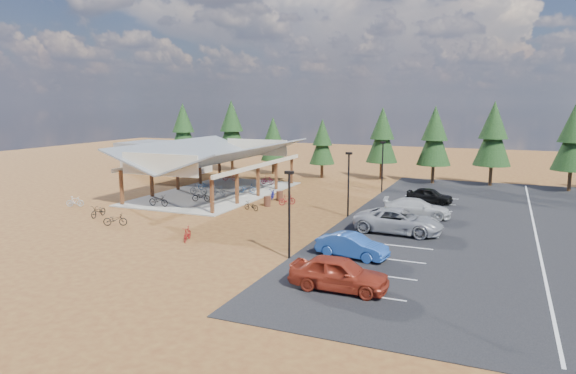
{
  "coord_description": "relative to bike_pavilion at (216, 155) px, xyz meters",
  "views": [
    {
      "loc": [
        16.17,
        -36.51,
        8.99
      ],
      "look_at": [
        0.11,
        1.35,
        2.17
      ],
      "focal_mm": 32.0,
      "sensor_mm": 36.0,
      "label": 1
    }
  ],
  "objects": [
    {
      "name": "ground",
      "position": [
        10.0,
        -7.0,
        -3.82
      ],
      "size": [
        140.0,
        140.0,
        0.0
      ],
      "primitive_type": "plane",
      "color": "brown",
      "rests_on": "ground"
    },
    {
      "name": "asphalt_lot",
      "position": [
        28.5,
        -4.0,
        -3.8
      ],
      "size": [
        27.0,
        44.0,
        0.04
      ],
      "primitive_type": "cube",
      "color": "black",
      "rests_on": "ground"
    },
    {
      "name": "concrete_pad",
      "position": [
        0.0,
        0.0,
        -3.77
      ],
      "size": [
        10.6,
        18.6,
        0.1
      ],
      "primitive_type": "cube",
      "color": "gray",
      "rests_on": "ground"
    },
    {
      "name": "bike_pavilion",
      "position": [
        0.0,
        0.0,
        0.0
      ],
      "size": [
        11.65,
        19.4,
        4.97
      ],
      "color": "#5B2F1A",
      "rests_on": "concrete_pad"
    },
    {
      "name": "outbuilding",
      "position": [
        -14.0,
        11.0,
        -1.8
      ],
      "size": [
        11.0,
        7.0,
        3.9
      ],
      "color": "#ADA593",
      "rests_on": "ground"
    },
    {
      "name": "lamp_post_0",
      "position": [
        15.0,
        -17.0,
        -0.85
      ],
      "size": [
        0.5,
        0.25,
        5.14
      ],
      "color": "black",
      "rests_on": "ground"
    },
    {
      "name": "lamp_post_1",
      "position": [
        15.0,
        -5.0,
        -0.85
      ],
      "size": [
        0.5,
        0.25,
        5.14
      ],
      "color": "black",
      "rests_on": "ground"
    },
    {
      "name": "lamp_post_2",
      "position": [
        15.0,
        7.0,
        -0.85
      ],
      "size": [
        0.5,
        0.25,
        5.14
      ],
      "color": "black",
      "rests_on": "ground"
    },
    {
      "name": "trash_bin_0",
      "position": [
        7.36,
        -3.82,
        -3.37
      ],
      "size": [
        0.6,
        0.6,
        0.9
      ],
      "primitive_type": "cylinder",
      "color": "#4A281A",
      "rests_on": "ground"
    },
    {
      "name": "trash_bin_1",
      "position": [
        7.32,
        -1.05,
        -3.37
      ],
      "size": [
        0.6,
        0.6,
        0.9
      ],
      "primitive_type": "cylinder",
      "color": "#4A281A",
      "rests_on": "ground"
    },
    {
      "name": "pine_0",
      "position": [
        -14.06,
        15.06,
        1.61
      ],
      "size": [
        3.82,
        3.82,
        8.9
      ],
      "color": "#382314",
      "rests_on": "ground"
    },
    {
      "name": "pine_1",
      "position": [
        -7.14,
        15.99,
        1.85
      ],
      "size": [
        3.99,
        3.99,
        9.29
      ],
      "color": "#382314",
      "rests_on": "ground"
    },
    {
      "name": "pine_2",
      "position": [
        -0.72,
        15.08,
        0.56
      ],
      "size": [
        3.08,
        3.08,
        7.18
      ],
      "color": "#382314",
      "rests_on": "ground"
    },
    {
      "name": "pine_3",
      "position": [
        6.17,
        14.06,
        0.48
      ],
      "size": [
        3.03,
        3.03,
        7.06
      ],
      "color": "#382314",
      "rests_on": "ground"
    },
    {
      "name": "pine_4",
      "position": [
        12.95,
        15.69,
        1.35
      ],
      "size": [
        3.63,
        3.63,
        8.47
      ],
      "color": "#382314",
      "rests_on": "ground"
    },
    {
      "name": "pine_5",
      "position": [
        18.95,
        14.84,
        1.45
      ],
      "size": [
        3.71,
        3.71,
        8.64
      ],
      "color": "#382314",
      "rests_on": "ground"
    },
    {
      "name": "pine_6",
      "position": [
        24.92,
        15.78,
        1.76
      ],
      "size": [
        3.92,
        3.92,
        9.14
      ],
      "color": "#382314",
      "rests_on": "ground"
    },
    {
      "name": "pine_7",
      "position": [
        32.42,
        15.02,
        1.64
      ],
      "size": [
        3.84,
        3.84,
        8.94
      ],
      "color": "#382314",
      "rests_on": "ground"
    },
    {
      "name": "bike_0",
      "position": [
        -1.15,
        -7.8,
        -3.23
      ],
      "size": [
        1.9,
        0.71,
        0.99
      ],
      "primitive_type": "imported",
      "rotation": [
        0.0,
        0.0,
        1.6
      ],
      "color": "black",
      "rests_on": "concrete_pad"
    },
    {
      "name": "bike_1",
      "position": [
        -1.03,
        -1.68,
        -3.18
      ],
      "size": [
        1.88,
        0.82,
        1.09
      ],
      "primitive_type": "imported",
      "rotation": [
        0.0,
        0.0,
        1.74
      ],
      "color": "gray",
      "rests_on": "concrete_pad"
    },
    {
      "name": "bike_2",
      "position": [
        -1.75,
        0.89,
        -3.25
      ],
      "size": [
        1.89,
        0.9,
        0.96
      ],
      "primitive_type": "imported",
      "rotation": [
        0.0,
        0.0,
        1.72
      ],
      "color": "#265A98",
      "rests_on": "concrete_pad"
    },
    {
      "name": "bike_3",
      "position": [
        -2.67,
        7.39,
        -3.21
      ],
      "size": [
        1.79,
        0.93,
        1.03
      ],
      "primitive_type": "imported",
      "rotation": [
        0.0,
        0.0,
        1.85
      ],
      "color": "maroon",
      "rests_on": "concrete_pad"
    },
    {
      "name": "bike_4",
      "position": [
        1.09,
        -4.55,
        -3.28
      ],
      "size": [
        1.77,
        1.01,
        0.88
      ],
      "primitive_type": "imported",
      "rotation": [
        0.0,
        0.0,
        1.84
      ],
      "color": "black",
      "rests_on": "concrete_pad"
    },
    {
      "name": "bike_5",
      "position": [
        1.0,
        -1.37,
        -3.2
      ],
      "size": [
        1.81,
        0.75,
        1.05
      ],
      "primitive_type": "imported",
      "rotation": [
        0.0,
        0.0,
        1.42
      ],
      "color": "gray",
      "rests_on": "concrete_pad"
    },
    {
      "name": "bike_6",
      "position": [
        2.81,
        1.09,
        -3.26
      ],
      "size": [
        1.88,
        1.15,
        0.93
      ],
      "primitive_type": "imported",
      "rotation": [
        0.0,
        0.0,
        1.89
      ],
      "color": "navy",
      "rests_on": "concrete_pad"
    },
    {
      "name": "bike_7",
      "position": [
        2.41,
        6.7,
        -3.26
      ],
      "size": [
        1.57,
        0.52,
        0.93
      ],
      "primitive_type": "imported",
      "rotation": [
        0.0,
        0.0,
        1.52
      ],
      "color": "maroon",
      "rests_on": "concrete_pad"
    },
    {
      "name": "bike_8",
      "position": [
        -3.13,
        -12.84,
        -3.34
      ],
      "size": [
        0.95,
        1.94,
        0.98
      ],
      "primitive_type": "imported",
      "rotation": [
        0.0,
        0.0,
        0.17
      ],
      "color": "black",
      "rests_on": "ground"
    },
    {
      "name": "bike_9",
      "position": [
        -8.0,
        -10.45,
        -3.37
      ],
      "size": [
        1.54,
        1.05,
        0.91
      ],
      "primitive_type": "imported",
      "rotation": [
        0.0,
        0.0,
        2.02
      ],
      "color": "#9FA3A7",
      "rests_on": "ground"
    },
    {
      "name": "bike_11",
      "position": [
        7.38,
        -16.1,
        -3.34
      ],
      "size": [
        0.94,
        1.67,
        0.97
      ],
      "primitive_type": "imported",
      "rotation": [
        0.0,
        0.0,
        0.32
      ],
      "color": "maroon",
      "rests_on": "ground"
    },
    {
      "name": "bike_12",
      "position": [
        0.08,
        -14.6,
        -3.37
      ],
      "size": [
        1.83,
        1.29,
        0.91
      ],
      "primitive_type": "imported",
      "rotation": [
        0.0,
        0.0,
        2.01
      ],
      "color": "black",
      "rests_on": "ground"
    },
    {
      "name": "bike_14",
      "position": [
        6.36,
        -0.47,
        -3.32
      ],
      "size": [
        1.26,
        2.03,
        1.01
      ],
      "primitive_type": "imported",
      "rotation": [
        0.0,
        0.0,
        0.34
      ],
      "color": "navy",
      "rests_on": "ground"
    },
    {
      "name": "bike_15",
      "position": [
        8.72,
        -2.56,
        -3.35
      ],
      "size": [
        1.43,
        1.44,
        0.95
      ],
      "primitive_type": "imported",
      "rotation": [
        0.0,
        0.0,
        2.36
      ],
      "color": "maroon",
      "rests_on": "ground"
    },
    {
      "name": "bike_16",
      "position": [
        6.85,
        -5.87,
        -3.43
      ],
      "size": [
        1.6,
        0.9,
        0.79
      ],
      "primitive_type": "imported",
      "rotation": [
        0.0,
        0.0,
        4.45
      ],
      "color": "black",
      "rests_on": "ground"
    },
    {
      "name": "car_0",
      "position": [
        19.19,
        -20.78,
        -2.96
      ],
      "size": [
        4.82,
        1.95,
        1.64
      ],
      "primitive_type": "imported",
      "rotation": [
        0.0,
        0.0,
        1.57
      ],
      "color": "maroon",
      "rests_on": "asphalt_lot"
    },
    {
      "name": "car_1",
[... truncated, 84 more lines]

